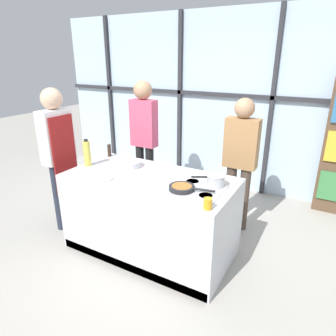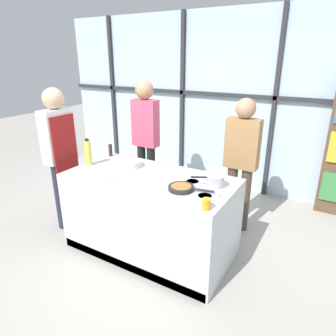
{
  "view_description": "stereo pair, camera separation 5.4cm",
  "coord_description": "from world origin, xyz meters",
  "px_view_note": "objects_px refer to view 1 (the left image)",
  "views": [
    {
      "loc": [
        1.63,
        -2.48,
        2.11
      ],
      "look_at": [
        0.17,
        0.1,
        1.0
      ],
      "focal_mm": 32.0,
      "sensor_mm": 36.0,
      "label": 1
    },
    {
      "loc": [
        1.68,
        -2.45,
        2.11
      ],
      "look_at": [
        0.17,
        0.1,
        1.0
      ],
      "focal_mm": 32.0,
      "sensor_mm": 36.0,
      "label": 2
    }
  ],
  "objects_px": {
    "white_plate": "(100,178)",
    "spectator_far_left": "(144,134)",
    "saucepan": "(215,180)",
    "mixing_bowl": "(130,164)",
    "oil_bottle": "(87,153)",
    "chef": "(59,150)",
    "pepper_grinder": "(109,150)",
    "juice_glass_near": "(208,204)",
    "frying_pan": "(182,188)",
    "spectator_center_left": "(240,157)"
  },
  "relations": [
    {
      "from": "juice_glass_near",
      "to": "mixing_bowl",
      "type": "bearing_deg",
      "value": 156.37
    },
    {
      "from": "frying_pan",
      "to": "white_plate",
      "type": "bearing_deg",
      "value": -168.65
    },
    {
      "from": "spectator_center_left",
      "to": "frying_pan",
      "type": "xyz_separation_m",
      "value": [
        -0.24,
        -1.08,
        -0.04
      ]
    },
    {
      "from": "frying_pan",
      "to": "oil_bottle",
      "type": "height_order",
      "value": "oil_bottle"
    },
    {
      "from": "mixing_bowl",
      "to": "oil_bottle",
      "type": "relative_size",
      "value": 0.82
    },
    {
      "from": "chef",
      "to": "saucepan",
      "type": "height_order",
      "value": "chef"
    },
    {
      "from": "saucepan",
      "to": "pepper_grinder",
      "type": "bearing_deg",
      "value": 171.93
    },
    {
      "from": "oil_bottle",
      "to": "spectator_center_left",
      "type": "bearing_deg",
      "value": 33.8
    },
    {
      "from": "mixing_bowl",
      "to": "juice_glass_near",
      "type": "distance_m",
      "value": 1.3
    },
    {
      "from": "spectator_center_left",
      "to": "spectator_far_left",
      "type": "bearing_deg",
      "value": 0.0
    },
    {
      "from": "oil_bottle",
      "to": "saucepan",
      "type": "bearing_deg",
      "value": 6.91
    },
    {
      "from": "pepper_grinder",
      "to": "oil_bottle",
      "type": "bearing_deg",
      "value": -88.57
    },
    {
      "from": "mixing_bowl",
      "to": "saucepan",
      "type": "bearing_deg",
      "value": -1.94
    },
    {
      "from": "mixing_bowl",
      "to": "chef",
      "type": "bearing_deg",
      "value": -163.46
    },
    {
      "from": "frying_pan",
      "to": "saucepan",
      "type": "height_order",
      "value": "saucepan"
    },
    {
      "from": "pepper_grinder",
      "to": "spectator_center_left",
      "type": "bearing_deg",
      "value": 21.97
    },
    {
      "from": "frying_pan",
      "to": "juice_glass_near",
      "type": "xyz_separation_m",
      "value": [
        0.36,
        -0.24,
        0.03
      ]
    },
    {
      "from": "saucepan",
      "to": "mixing_bowl",
      "type": "xyz_separation_m",
      "value": [
        -1.07,
        0.04,
        -0.02
      ]
    },
    {
      "from": "spectator_far_left",
      "to": "saucepan",
      "type": "distance_m",
      "value": 1.63
    },
    {
      "from": "spectator_far_left",
      "to": "spectator_center_left",
      "type": "relative_size",
      "value": 1.08
    },
    {
      "from": "saucepan",
      "to": "mixing_bowl",
      "type": "height_order",
      "value": "saucepan"
    },
    {
      "from": "white_plate",
      "to": "pepper_grinder",
      "type": "relative_size",
      "value": 1.44
    },
    {
      "from": "chef",
      "to": "juice_glass_near",
      "type": "bearing_deg",
      "value": 82.81
    },
    {
      "from": "pepper_grinder",
      "to": "juice_glass_near",
      "type": "xyz_separation_m",
      "value": [
        1.64,
        -0.7,
        -0.03
      ]
    },
    {
      "from": "white_plate",
      "to": "spectator_far_left",
      "type": "bearing_deg",
      "value": 102.6
    },
    {
      "from": "oil_bottle",
      "to": "juice_glass_near",
      "type": "height_order",
      "value": "oil_bottle"
    },
    {
      "from": "oil_bottle",
      "to": "pepper_grinder",
      "type": "relative_size",
      "value": 1.76
    },
    {
      "from": "chef",
      "to": "spectator_center_left",
      "type": "bearing_deg",
      "value": 118.48
    },
    {
      "from": "saucepan",
      "to": "mixing_bowl",
      "type": "distance_m",
      "value": 1.07
    },
    {
      "from": "spectator_far_left",
      "to": "saucepan",
      "type": "relative_size",
      "value": 5.86
    },
    {
      "from": "frying_pan",
      "to": "juice_glass_near",
      "type": "bearing_deg",
      "value": -33.43
    },
    {
      "from": "juice_glass_near",
      "to": "spectator_far_left",
      "type": "bearing_deg",
      "value": 139.07
    },
    {
      "from": "spectator_center_left",
      "to": "chef",
      "type": "bearing_deg",
      "value": 28.48
    },
    {
      "from": "pepper_grinder",
      "to": "spectator_far_left",
      "type": "bearing_deg",
      "value": 78.41
    },
    {
      "from": "oil_bottle",
      "to": "pepper_grinder",
      "type": "height_order",
      "value": "oil_bottle"
    },
    {
      "from": "chef",
      "to": "white_plate",
      "type": "xyz_separation_m",
      "value": [
        0.82,
        -0.2,
        -0.13
      ]
    },
    {
      "from": "spectator_far_left",
      "to": "mixing_bowl",
      "type": "height_order",
      "value": "spectator_far_left"
    },
    {
      "from": "white_plate",
      "to": "pepper_grinder",
      "type": "xyz_separation_m",
      "value": [
        -0.41,
        0.64,
        0.08
      ]
    },
    {
      "from": "mixing_bowl",
      "to": "juice_glass_near",
      "type": "xyz_separation_m",
      "value": [
        1.19,
        -0.52,
        0.01
      ]
    },
    {
      "from": "saucepan",
      "to": "juice_glass_near",
      "type": "xyz_separation_m",
      "value": [
        0.12,
        -0.48,
        -0.01
      ]
    },
    {
      "from": "spectator_far_left",
      "to": "saucepan",
      "type": "height_order",
      "value": "spectator_far_left"
    },
    {
      "from": "chef",
      "to": "white_plate",
      "type": "distance_m",
      "value": 0.86
    },
    {
      "from": "frying_pan",
      "to": "oil_bottle",
      "type": "bearing_deg",
      "value": 177.15
    },
    {
      "from": "frying_pan",
      "to": "pepper_grinder",
      "type": "distance_m",
      "value": 1.37
    },
    {
      "from": "frying_pan",
      "to": "juice_glass_near",
      "type": "height_order",
      "value": "juice_glass_near"
    },
    {
      "from": "chef",
      "to": "pepper_grinder",
      "type": "xyz_separation_m",
      "value": [
        0.42,
        0.44,
        -0.05
      ]
    },
    {
      "from": "spectator_center_left",
      "to": "white_plate",
      "type": "height_order",
      "value": "spectator_center_left"
    },
    {
      "from": "white_plate",
      "to": "mixing_bowl",
      "type": "relative_size",
      "value": 0.99
    },
    {
      "from": "spectator_far_left",
      "to": "white_plate",
      "type": "height_order",
      "value": "spectator_far_left"
    },
    {
      "from": "white_plate",
      "to": "oil_bottle",
      "type": "bearing_deg",
      "value": 148.86
    }
  ]
}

